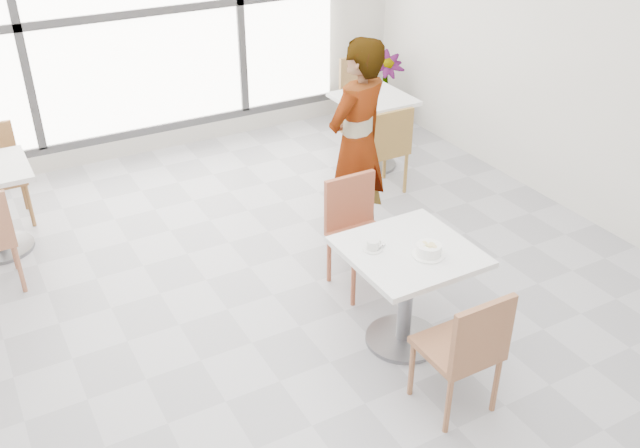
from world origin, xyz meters
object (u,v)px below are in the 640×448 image
person (357,144)px  oatmeal_bowl (429,250)px  bg_table_right (373,122)px  plant_right (383,88)px  coffee_cup (373,245)px  bg_chair_right_far (361,91)px  chair_far (356,225)px  chair_near (467,346)px  main_table (407,278)px  bg_chair_right_near (386,145)px

person → oatmeal_bowl: bearing=55.4°
bg_table_right → plant_right: 1.27m
coffee_cup → plant_right: (2.35, 3.39, -0.37)m
person → bg_chair_right_far: (1.27, 1.96, -0.37)m
chair_far → bg_table_right: chair_far is taller
chair_near → plant_right: size_ratio=1.05×
chair_far → coffee_cup: 0.79m
main_table → bg_chair_right_far: bearing=62.7°
main_table → chair_near: chair_near is taller
person → bg_chair_right_near: size_ratio=2.00×
coffee_cup → bg_chair_right_far: size_ratio=0.18×
chair_far → oatmeal_bowl: chair_far is taller
chair_near → bg_table_right: (1.43, 3.22, -0.01)m
person → chair_far: bearing=38.7°
main_table → bg_table_right: size_ratio=1.07×
bg_chair_right_far → bg_chair_right_near: bearing=-113.1°
bg_table_right → chair_near: bearing=-113.9°
chair_far → bg_chair_right_far: size_ratio=1.00×
bg_chair_right_near → chair_far: bearing=48.1°
chair_near → bg_chair_right_near: same height
person → bg_table_right: bearing=-148.5°
chair_near → oatmeal_bowl: chair_near is taller
coffee_cup → person: 1.41m
bg_chair_right_far → person: bearing=-123.0°
chair_near → person: 2.17m
bg_table_right → plant_right: (0.80, 0.99, -0.07)m
chair_near → person: size_ratio=0.50×
chair_far → coffee_cup: (-0.30, -0.67, 0.28)m
oatmeal_bowl → bg_chair_right_near: bg_chair_right_near is taller
chair_far → oatmeal_bowl: size_ratio=4.14×
chair_near → chair_far: bearing=-96.6°
person → coffee_cup: bearing=42.5°
main_table → bg_chair_right_near: size_ratio=0.92×
bg_chair_right_far → plant_right: size_ratio=1.05×
main_table → bg_chair_right_far: bg_chair_right_far is taller
bg_chair_right_near → bg_table_right: bearing=-111.5°
chair_near → chair_far: size_ratio=1.00×
chair_near → oatmeal_bowl: bearing=-103.2°
main_table → bg_table_right: 2.85m
main_table → chair_far: 0.79m
chair_far → oatmeal_bowl: (-0.03, -0.91, 0.29)m
oatmeal_bowl → coffee_cup: size_ratio=1.32×
main_table → chair_far: bearing=83.3°
main_table → oatmeal_bowl: oatmeal_bowl is taller
oatmeal_bowl → bg_table_right: bearing=63.9°
person → bg_chair_right_far: person is taller
main_table → chair_near: (-0.08, -0.71, -0.02)m
bg_chair_right_far → plant_right: bearing=22.2°
main_table → bg_chair_right_near: 2.23m
chair_far → plant_right: bearing=52.9°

